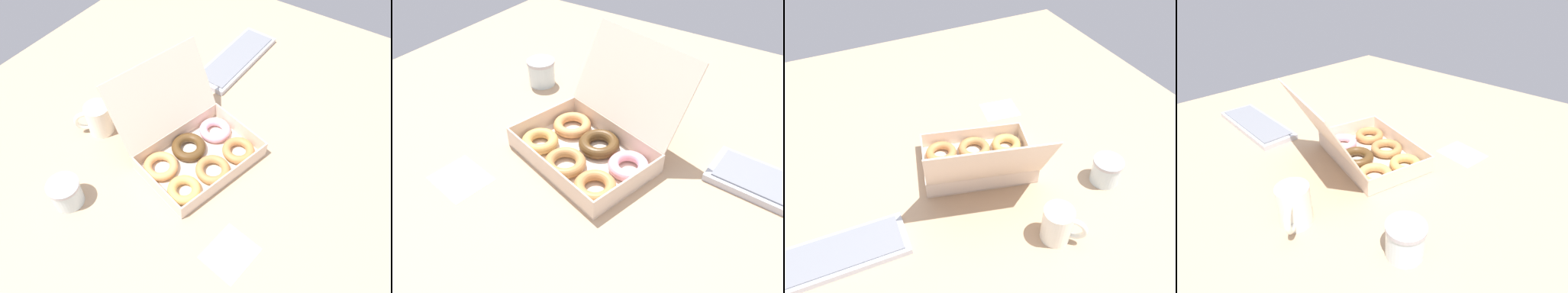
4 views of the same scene
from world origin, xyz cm
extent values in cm
cube|color=tan|center=(0.00, 0.00, -1.00)|extent=(180.00, 180.00, 2.00)
cube|color=beige|center=(-3.94, 3.29, 0.20)|extent=(37.73, 30.07, 0.40)
cube|color=beige|center=(-19.76, 7.48, 3.00)|extent=(6.10, 21.70, 5.20)
cube|color=beige|center=(11.87, -0.89, 3.00)|extent=(6.10, 21.70, 5.20)
cube|color=beige|center=(-6.75, -7.31, 3.00)|extent=(31.34, 8.65, 5.20)
cube|color=beige|center=(-1.14, 13.90, 3.00)|extent=(31.34, 8.65, 5.20)
cube|color=beige|center=(0.27, 19.22, 15.43)|extent=(34.82, 19.07, 19.85)
torus|color=tan|center=(-15.62, 0.91, 1.80)|extent=(11.46, 11.46, 2.70)
torus|color=#AA7642|center=(-5.38, -1.99, 1.80)|extent=(10.28, 10.28, 2.53)
torus|color=#B57642|center=(4.93, -4.56, 1.80)|extent=(12.44, 12.44, 2.59)
torus|color=tan|center=(-12.81, 11.19, 1.80)|extent=(12.23, 12.23, 2.55)
torus|color=#4F3418|center=(-2.43, 8.51, 1.80)|extent=(14.04, 14.04, 2.88)
torus|color=pink|center=(7.81, 5.58, 1.80)|extent=(11.49, 11.49, 2.67)
cube|color=#B3B7C4|center=(42.90, 18.30, 0.90)|extent=(38.49, 14.37, 1.80)
cube|color=slate|center=(42.90, 18.30, 2.00)|extent=(35.37, 12.20, 0.40)
cylinder|color=white|center=(-10.90, 36.36, 5.17)|extent=(7.79, 7.79, 10.34)
torus|color=white|center=(-13.86, 39.31, 5.17)|extent=(6.09, 6.07, 7.20)
cylinder|color=black|center=(-10.90, 36.36, 8.48)|extent=(6.86, 6.86, 0.62)
cylinder|color=silver|center=(-35.42, 25.84, 3.56)|extent=(8.29, 8.29, 7.12)
cylinder|color=#B2B2B7|center=(-35.42, 25.84, 7.62)|extent=(8.71, 8.71, 1.00)
cube|color=white|center=(-23.66, -18.88, 0.07)|extent=(14.01, 12.40, 0.15)
camera|label=1|loc=(-60.80, -33.44, 91.96)|focal=35.00mm
camera|label=2|loc=(37.10, -54.85, 63.96)|focal=35.00mm
camera|label=3|loc=(31.67, 80.63, 84.45)|focal=35.00mm
camera|label=4|loc=(-61.50, 62.60, 52.87)|focal=28.00mm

